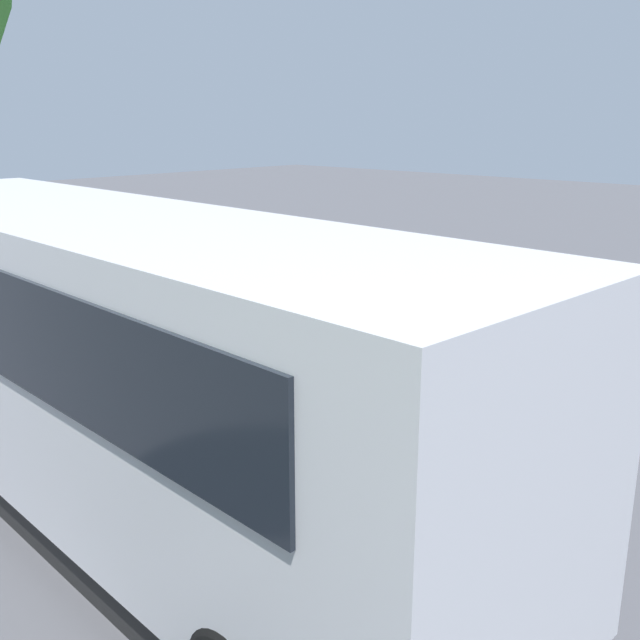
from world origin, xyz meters
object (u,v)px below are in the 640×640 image
object	(u,v)px
spectator_far_left	(398,383)
spectator_far_right	(172,319)
spectator_left	(339,363)
tour_bus	(115,363)
stunt_motorcycle	(311,306)
spectator_right	(211,336)
spectator_centre	(277,350)
parked_motorcycle_dark	(104,353)
parked_motorcycle_silver	(314,433)

from	to	relation	value
spectator_far_left	spectator_far_right	bearing A→B (deg)	1.33
spectator_left	spectator_far_right	size ratio (longest dim) A/B	0.96
tour_bus	stunt_motorcycle	distance (m)	6.89
spectator_left	spectator_right	bearing A→B (deg)	7.75
spectator_right	spectator_centre	bearing A→B (deg)	-169.59
spectator_centre	spectator_far_right	world-z (taller)	spectator_far_right
spectator_centre	parked_motorcycle_dark	xyz separation A→B (m)	(3.07, 0.97, -0.50)
spectator_right	parked_motorcycle_silver	world-z (taller)	spectator_right
tour_bus	stunt_motorcycle	world-z (taller)	tour_bus
parked_motorcycle_dark	tour_bus	bearing A→B (deg)	151.53
spectator_centre	stunt_motorcycle	distance (m)	4.00
spectator_right	stunt_motorcycle	size ratio (longest dim) A/B	0.83
spectator_far_right	stunt_motorcycle	bearing A→B (deg)	-87.20
spectator_far_left	spectator_far_right	distance (m)	4.45
spectator_far_left	spectator_right	bearing A→B (deg)	1.80
spectator_centre	parked_motorcycle_silver	world-z (taller)	spectator_centre
spectator_left	parked_motorcycle_silver	size ratio (longest dim) A/B	0.83
spectator_far_left	spectator_centre	world-z (taller)	spectator_far_left
spectator_right	parked_motorcycle_dark	xyz separation A→B (m)	(1.85, 0.75, -0.52)
parked_motorcycle_silver	spectator_centre	bearing A→B (deg)	-30.06
spectator_centre	spectator_right	world-z (taller)	spectator_right
spectator_left	spectator_far_right	xyz separation A→B (m)	(3.32, 0.31, 0.05)
parked_motorcycle_dark	spectator_right	bearing A→B (deg)	-158.07
spectator_right	parked_motorcycle_dark	world-z (taller)	spectator_right
spectator_far_right	stunt_motorcycle	world-z (taller)	spectator_far_right
tour_bus	parked_motorcycle_dark	distance (m)	4.31
tour_bus	parked_motorcycle_dark	world-z (taller)	tour_bus
parked_motorcycle_silver	parked_motorcycle_dark	size ratio (longest dim) A/B	1.00
spectator_right	stunt_motorcycle	world-z (taller)	spectator_right
spectator_far_left	spectator_right	distance (m)	3.46
spectator_left	stunt_motorcycle	xyz separation A→B (m)	(3.48, -3.10, -0.40)
spectator_far_right	parked_motorcycle_dark	bearing A→B (deg)	41.31
spectator_centre	stunt_motorcycle	world-z (taller)	spectator_centre
spectator_far_left	parked_motorcycle_silver	bearing A→B (deg)	50.62
tour_bus	spectator_right	xyz separation A→B (m)	(1.79, -2.72, -0.65)
spectator_left	spectator_centre	size ratio (longest dim) A/B	1.03
spectator_far_left	parked_motorcycle_silver	world-z (taller)	spectator_far_left
spectator_left	stunt_motorcycle	bearing A→B (deg)	-41.65
spectator_far_left	tour_bus	bearing A→B (deg)	59.61
parked_motorcycle_dark	parked_motorcycle_silver	bearing A→B (deg)	-179.31
parked_motorcycle_dark	spectator_far_left	bearing A→B (deg)	-170.85
spectator_far_right	spectator_centre	bearing A→B (deg)	-174.37
spectator_far_right	spectator_right	bearing A→B (deg)	179.68
spectator_far_left	stunt_motorcycle	distance (m)	5.70
parked_motorcycle_silver	parked_motorcycle_dark	world-z (taller)	same
tour_bus	spectator_far_right	bearing A→B (deg)	-44.36
spectator_far_left	spectator_left	world-z (taller)	spectator_far_left
stunt_motorcycle	parked_motorcycle_silver	bearing A→B (deg)	133.99
spectator_left	spectator_right	xyz separation A→B (m)	(2.32, 0.32, -0.02)
spectator_far_right	parked_motorcycle_dark	xyz separation A→B (m)	(0.86, 0.75, -0.59)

